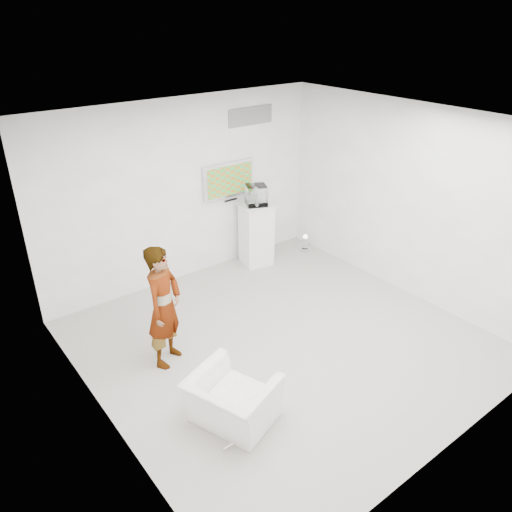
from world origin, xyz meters
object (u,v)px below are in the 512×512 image
at_px(person, 164,307).
at_px(floor_uplight, 305,243).
at_px(pedestal, 256,234).
at_px(tv, 229,180).
at_px(armchair, 232,400).

height_order(person, floor_uplight, person).
bearing_deg(pedestal, floor_uplight, -10.57).
distance_m(person, pedestal, 3.05).
bearing_deg(floor_uplight, pedestal, 169.43).
distance_m(tv, person, 3.03).
bearing_deg(floor_uplight, armchair, -143.07).
bearing_deg(tv, person, -141.30).
relative_size(person, armchair, 1.83).
bearing_deg(tv, pedestal, -43.98).
height_order(person, armchair, person).
height_order(tv, person, tv).
relative_size(tv, pedestal, 0.89).
bearing_deg(armchair, tv, -54.29).
xyz_separation_m(tv, armchair, (-2.26, -3.24, -1.26)).
xyz_separation_m(tv, person, (-2.30, -1.84, -0.72)).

